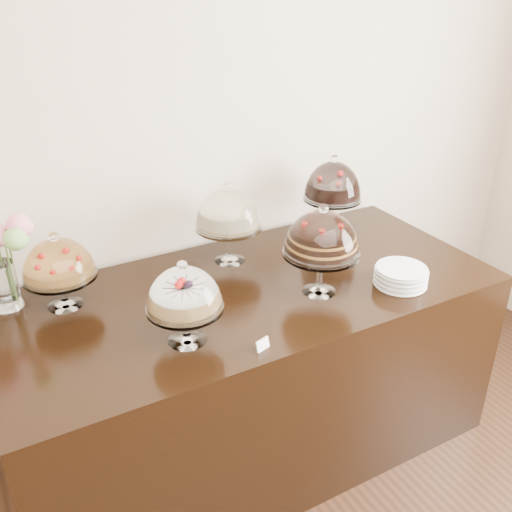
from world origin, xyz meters
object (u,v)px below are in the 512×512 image
cake_stand_cheesecake (228,212)px  plate_stack (401,276)px  cake_stand_sugar_sponge (184,293)px  cake_stand_choco_layer (322,237)px  cake_stand_dark_choco (333,184)px  cake_stand_fruit_tart (58,262)px  display_counter (251,369)px

cake_stand_cheesecake → plate_stack: cake_stand_cheesecake is taller
cake_stand_sugar_sponge → cake_stand_cheesecake: cake_stand_cheesecake is taller
cake_stand_choco_layer → cake_stand_cheesecake: bearing=115.0°
cake_stand_dark_choco → cake_stand_fruit_tart: size_ratio=1.30×
cake_stand_sugar_sponge → cake_stand_dark_choco: cake_stand_dark_choco is taller
cake_stand_sugar_sponge → cake_stand_choco_layer: cake_stand_choco_layer is taller
display_counter → cake_stand_fruit_tart: bearing=161.3°
cake_stand_choco_layer → cake_stand_fruit_tart: (-1.00, 0.42, -0.06)m
cake_stand_sugar_sponge → cake_stand_dark_choco: size_ratio=0.78×
cake_stand_cheesecake → cake_stand_choco_layer: bearing=-65.0°
cake_stand_choco_layer → cake_stand_dark_choco: cake_stand_dark_choco is taller
cake_stand_fruit_tart → plate_stack: cake_stand_fruit_tart is taller
display_counter → plate_stack: bearing=-26.5°
display_counter → cake_stand_fruit_tart: cake_stand_fruit_tart is taller
cake_stand_fruit_tart → cake_stand_cheesecake: bearing=2.1°
cake_stand_cheesecake → cake_stand_sugar_sponge: bearing=-130.5°
display_counter → cake_stand_dark_choco: cake_stand_dark_choco is taller
cake_stand_dark_choco → plate_stack: (-0.03, -0.58, -0.24)m
cake_stand_cheesecake → cake_stand_fruit_tart: (-0.79, -0.03, -0.05)m
cake_stand_sugar_sponge → cake_stand_fruit_tart: (-0.35, 0.48, -0.01)m
cake_stand_choco_layer → cake_stand_dark_choco: 0.59m
cake_stand_sugar_sponge → plate_stack: 1.01m
display_counter → cake_stand_fruit_tart: 1.02m
cake_stand_fruit_tart → plate_stack: size_ratio=1.47×
cake_stand_sugar_sponge → cake_stand_choco_layer: bearing=5.3°
display_counter → cake_stand_cheesecake: 0.76m
cake_stand_choco_layer → plate_stack: cake_stand_choco_layer is taller
cake_stand_cheesecake → cake_stand_fruit_tart: bearing=-177.9°
cake_stand_sugar_sponge → plate_stack: (1.00, -0.07, -0.16)m
cake_stand_fruit_tart → cake_stand_dark_choco: bearing=1.2°
cake_stand_dark_choco → cake_stand_fruit_tart: bearing=-178.8°
cake_stand_choco_layer → cake_stand_sugar_sponge: bearing=-174.7°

